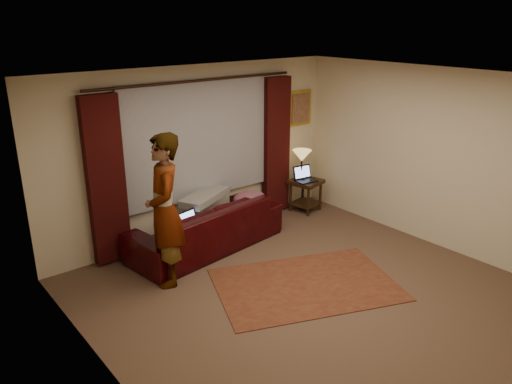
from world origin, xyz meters
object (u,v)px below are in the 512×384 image
at_px(sofa, 206,218).
at_px(laptop_sofa, 193,221).
at_px(laptop_table, 306,174).
at_px(person, 165,211).
at_px(tiffany_lamp, 302,165).
at_px(end_table, 305,195).

height_order(sofa, laptop_sofa, sofa).
distance_m(laptop_sofa, laptop_table, 2.52).
relative_size(laptop_sofa, person, 0.17).
bearing_deg(laptop_sofa, person, -164.50).
bearing_deg(sofa, laptop_sofa, 23.85).
xyz_separation_m(sofa, person, (-0.93, -0.51, 0.50)).
height_order(tiffany_lamp, person, person).
bearing_deg(laptop_sofa, tiffany_lamp, -1.59).
xyz_separation_m(laptop_table, person, (-3.08, -0.63, 0.29)).
relative_size(sofa, person, 1.21).
bearing_deg(laptop_sofa, sofa, 19.28).
bearing_deg(sofa, laptop_table, 175.56).
distance_m(end_table, tiffany_lamp, 0.55).
xyz_separation_m(sofa, laptop_sofa, (-0.35, -0.21, 0.11)).
distance_m(tiffany_lamp, laptop_table, 0.19).
bearing_deg(sofa, end_table, 176.67).
bearing_deg(end_table, tiffany_lamp, 108.53).
distance_m(sofa, laptop_table, 2.16).
xyz_separation_m(end_table, tiffany_lamp, (-0.03, 0.09, 0.54)).
height_order(laptop_table, person, person).
xyz_separation_m(sofa, laptop_table, (2.15, 0.12, 0.21)).
bearing_deg(tiffany_lamp, end_table, -71.47).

